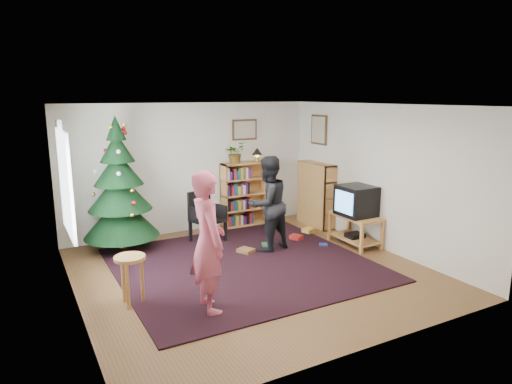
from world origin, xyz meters
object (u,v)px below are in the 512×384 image
person_by_chair (268,204)px  potted_plant (235,153)px  bookshelf_right (316,194)px  person_standing (208,242)px  table_lamp (257,152)px  tv_stand (355,227)px  bookshelf_back (244,193)px  stool (130,267)px  picture_right (319,130)px  crt_tv (356,201)px  christmas_tree (120,195)px  picture_back (245,130)px  armchair (206,214)px

person_by_chair → potted_plant: bearing=-108.7°
bookshelf_right → person_standing: size_ratio=0.73×
table_lamp → tv_stand: bearing=-68.0°
bookshelf_back → stool: bearing=-138.6°
picture_right → crt_tv: (-0.26, -1.52, -1.13)m
christmas_tree → bookshelf_back: christmas_tree is taller
bookshelf_back → crt_tv: (1.15, -2.11, 0.15)m
potted_plant → person_by_chair: bearing=-96.0°
person_standing → table_lamp: person_standing is taller
picture_right → stool: picture_right is taller
picture_right → christmas_tree: (-3.98, 0.21, -0.98)m
tv_stand → bookshelf_back: bearing=118.7°
potted_plant → crt_tv: bearing=-57.3°
crt_tv → picture_back: bearing=115.5°
bookshelf_right → crt_tv: bearing=174.9°
picture_back → table_lamp: (0.22, -0.14, -0.46)m
armchair → potted_plant: (0.91, 0.61, 1.01)m
bookshelf_right → person_by_chair: 1.87m
bookshelf_right → stool: (-4.22, -1.86, -0.16)m
person_by_chair → table_lamp: bearing=-125.3°
person_by_chair → crt_tv: bearing=149.3°
bookshelf_right → crt_tv: size_ratio=2.14×
picture_back → bookshelf_back: (-0.08, -0.14, -1.29)m
christmas_tree → potted_plant: bearing=9.2°
christmas_tree → picture_back: bearing=11.1°
picture_right → potted_plant: bearing=159.8°
picture_right → table_lamp: 1.34m
stool → christmas_tree: bearing=80.4°
bookshelf_right → stool: bearing=113.8°
picture_back → picture_right: picture_right is taller
picture_right → picture_back: bearing=151.3°
picture_right → tv_stand: bearing=-99.5°
crt_tv → stool: 4.14m
tv_stand → stool: bearing=-173.1°
stool → armchair: bearing=47.2°
christmas_tree → armchair: 1.55m
picture_right → bookshelf_back: bearing=157.3°
stool → person_standing: bearing=-36.5°
picture_right → person_standing: picture_right is taller
crt_tv → armchair: bearing=146.6°
bookshelf_back → person_standing: person_standing is taller
tv_stand → crt_tv: crt_tv is taller
armchair → person_standing: (-1.02, -2.59, 0.39)m
armchair → person_standing: bearing=-129.5°
crt_tv → table_lamp: size_ratio=2.13×
tv_stand → potted_plant: (-1.35, 2.11, 1.19)m
picture_right → table_lamp: (-1.11, 0.59, -0.46)m
bookshelf_back → bookshelf_right: bearing=-30.1°
picture_back → bookshelf_right: size_ratio=0.42×
picture_right → bookshelf_right: picture_right is taller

